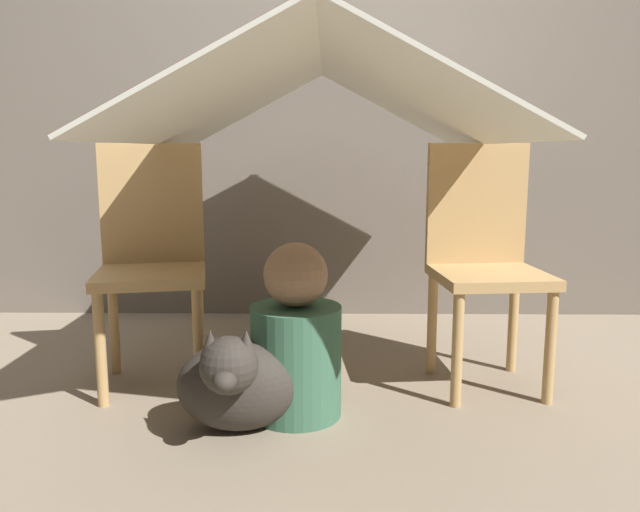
% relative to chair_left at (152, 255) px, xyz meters
% --- Properties ---
extents(ground_plane, '(8.80, 8.80, 0.00)m').
position_rel_chair_left_xyz_m(ground_plane, '(0.60, -0.27, -0.47)').
color(ground_plane, gray).
extents(wall_back, '(7.00, 0.05, 2.50)m').
position_rel_chair_left_xyz_m(wall_back, '(0.60, 0.96, 0.78)').
color(wall_back, '#6B6056').
rests_on(wall_back, ground_plane).
extents(chair_left, '(0.43, 0.43, 0.86)m').
position_rel_chair_left_xyz_m(chair_left, '(0.00, 0.00, 0.00)').
color(chair_left, tan).
rests_on(chair_left, ground_plane).
extents(chair_right, '(0.40, 0.40, 0.86)m').
position_rel_chair_left_xyz_m(chair_right, '(1.19, 0.00, 0.00)').
color(chair_right, tan).
rests_on(chair_right, ground_plane).
extents(sheet_canopy, '(1.18, 1.47, 0.32)m').
position_rel_chair_left_xyz_m(sheet_canopy, '(0.60, -0.07, 0.55)').
color(sheet_canopy, silver).
extents(person_front, '(0.29, 0.29, 0.55)m').
position_rel_chair_left_xyz_m(person_front, '(0.53, -0.31, -0.23)').
color(person_front, '#38664C').
rests_on(person_front, ground_plane).
extents(dog, '(0.36, 0.36, 0.35)m').
position_rel_chair_left_xyz_m(dog, '(0.36, -0.44, -0.31)').
color(dog, '#332D28').
rests_on(dog, ground_plane).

